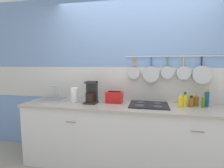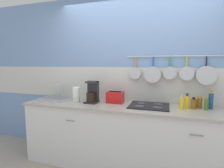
% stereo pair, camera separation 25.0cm
% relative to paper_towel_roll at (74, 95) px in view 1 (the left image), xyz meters
% --- Properties ---
extents(ground_plane, '(12.00, 12.00, 0.00)m').
position_rel_paper_towel_roll_xyz_m(ground_plane, '(0.89, -0.02, -1.04)').
color(ground_plane, '#9E9384').
extents(wall_back, '(7.20, 0.16, 2.60)m').
position_rel_paper_towel_roll_xyz_m(wall_back, '(0.89, 0.34, 0.24)').
color(wall_back, '#7293C6').
rests_on(wall_back, ground_plane).
extents(cabinet_base, '(3.19, 0.62, 0.90)m').
position_rel_paper_towel_roll_xyz_m(cabinet_base, '(0.89, -0.02, -0.60)').
color(cabinet_base, silver).
rests_on(cabinet_base, ground_plane).
extents(countertop, '(3.23, 0.65, 0.03)m').
position_rel_paper_towel_roll_xyz_m(countertop, '(0.89, -0.02, -0.13)').
color(countertop, '#A59E93').
rests_on(countertop, cabinet_base).
extents(sink_basin, '(0.51, 0.38, 0.24)m').
position_rel_paper_towel_roll_xyz_m(sink_basin, '(-0.43, 0.10, -0.10)').
color(sink_basin, '#B7BABF').
rests_on(sink_basin, countertop).
extents(paper_towel_roll, '(0.11, 0.11, 0.23)m').
position_rel_paper_towel_roll_xyz_m(paper_towel_roll, '(0.00, 0.00, 0.00)').
color(paper_towel_roll, white).
rests_on(paper_towel_roll, countertop).
extents(coffee_maker, '(0.19, 0.19, 0.33)m').
position_rel_paper_towel_roll_xyz_m(coffee_maker, '(0.27, 0.01, 0.02)').
color(coffee_maker, '#262628').
rests_on(coffee_maker, countertop).
extents(toaster, '(0.26, 0.17, 0.17)m').
position_rel_paper_towel_roll_xyz_m(toaster, '(0.60, 0.11, -0.03)').
color(toaster, red).
rests_on(toaster, countertop).
extents(cooktop, '(0.55, 0.47, 0.01)m').
position_rel_paper_towel_roll_xyz_m(cooktop, '(1.12, 0.05, -0.11)').
color(cooktop, black).
rests_on(cooktop, countertop).
extents(bottle_olive_oil, '(0.06, 0.06, 0.19)m').
position_rel_paper_towel_roll_xyz_m(bottle_olive_oil, '(1.54, 0.02, -0.03)').
color(bottle_olive_oil, yellow).
rests_on(bottle_olive_oil, countertop).
extents(bottle_sesame_oil, '(0.06, 0.06, 0.20)m').
position_rel_paper_towel_roll_xyz_m(bottle_sesame_oil, '(1.61, 0.09, -0.02)').
color(bottle_sesame_oil, yellow).
rests_on(bottle_sesame_oil, countertop).
extents(bottle_cooking_wine, '(0.07, 0.07, 0.16)m').
position_rel_paper_towel_roll_xyz_m(bottle_cooking_wine, '(1.69, 0.08, -0.04)').
color(bottle_cooking_wine, '#8C5919').
rests_on(bottle_cooking_wine, countertop).
extents(bottle_hot_sauce, '(0.07, 0.07, 0.16)m').
position_rel_paper_towel_roll_xyz_m(bottle_hot_sauce, '(1.77, 0.15, -0.04)').
color(bottle_hot_sauce, '#8C5919').
rests_on(bottle_hot_sauce, countertop).
extents(bottle_dish_soap, '(0.05, 0.05, 0.18)m').
position_rel_paper_towel_roll_xyz_m(bottle_dish_soap, '(1.84, 0.06, -0.03)').
color(bottle_dish_soap, '#4C721E').
rests_on(bottle_dish_soap, countertop).
extents(bottle_vinegar, '(0.06, 0.06, 0.25)m').
position_rel_paper_towel_roll_xyz_m(bottle_vinegar, '(1.91, 0.15, -0.00)').
color(bottle_vinegar, navy).
rests_on(bottle_vinegar, countertop).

